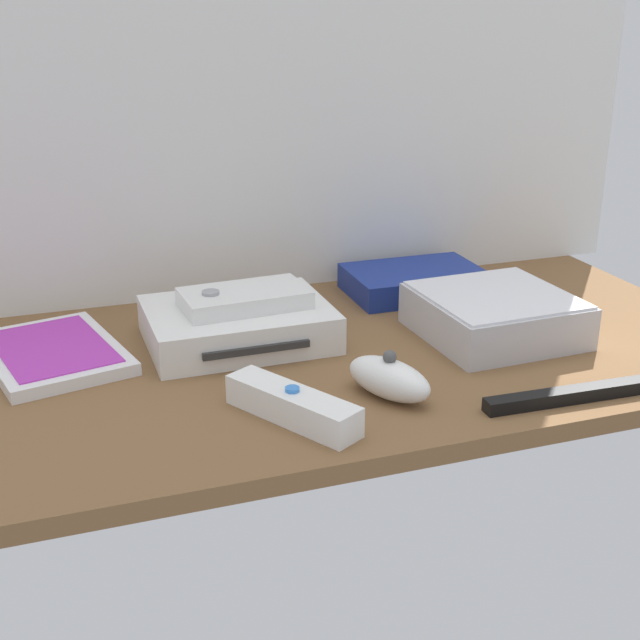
{
  "coord_description": "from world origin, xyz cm",
  "views": [
    {
      "loc": [
        -29.23,
        -83.77,
        37.8
      ],
      "look_at": [
        0.0,
        0.0,
        4.0
      ],
      "focal_mm": 47.41,
      "sensor_mm": 36.0,
      "label": 1
    }
  ],
  "objects_px": {
    "game_console": "(238,324)",
    "mini_computer": "(495,315)",
    "sensor_bar": "(593,392)",
    "remote_classic_pad": "(244,298)",
    "remote_wand": "(292,405)",
    "network_router": "(414,281)",
    "game_case": "(53,353)",
    "remote_nunchuk": "(389,378)"
  },
  "relations": [
    {
      "from": "game_console",
      "to": "mini_computer",
      "type": "height_order",
      "value": "mini_computer"
    },
    {
      "from": "sensor_bar",
      "to": "remote_classic_pad",
      "type": "bearing_deg",
      "value": 140.17
    },
    {
      "from": "game_console",
      "to": "remote_wand",
      "type": "relative_size",
      "value": 1.44
    },
    {
      "from": "network_router",
      "to": "remote_wand",
      "type": "relative_size",
      "value": 1.24
    },
    {
      "from": "remote_wand",
      "to": "remote_classic_pad",
      "type": "distance_m",
      "value": 0.21
    },
    {
      "from": "game_console",
      "to": "remote_wand",
      "type": "xyz_separation_m",
      "value": [
        0.0,
        -0.21,
        -0.01
      ]
    },
    {
      "from": "game_console",
      "to": "sensor_bar",
      "type": "height_order",
      "value": "game_console"
    },
    {
      "from": "mini_computer",
      "to": "sensor_bar",
      "type": "bearing_deg",
      "value": -87.63
    },
    {
      "from": "game_case",
      "to": "remote_wand",
      "type": "distance_m",
      "value": 0.31
    },
    {
      "from": "mini_computer",
      "to": "game_case",
      "type": "height_order",
      "value": "mini_computer"
    },
    {
      "from": "mini_computer",
      "to": "remote_wand",
      "type": "distance_m",
      "value": 0.32
    },
    {
      "from": "network_router",
      "to": "remote_classic_pad",
      "type": "relative_size",
      "value": 1.22
    },
    {
      "from": "game_console",
      "to": "mini_computer",
      "type": "distance_m",
      "value": 0.3
    },
    {
      "from": "remote_classic_pad",
      "to": "sensor_bar",
      "type": "distance_m",
      "value": 0.4
    },
    {
      "from": "remote_classic_pad",
      "to": "game_case",
      "type": "bearing_deg",
      "value": 171.29
    },
    {
      "from": "game_case",
      "to": "remote_nunchuk",
      "type": "distance_m",
      "value": 0.38
    },
    {
      "from": "remote_wand",
      "to": "remote_classic_pad",
      "type": "height_order",
      "value": "remote_classic_pad"
    },
    {
      "from": "mini_computer",
      "to": "network_router",
      "type": "distance_m",
      "value": 0.18
    },
    {
      "from": "remote_nunchuk",
      "to": "sensor_bar",
      "type": "distance_m",
      "value": 0.21
    },
    {
      "from": "remote_nunchuk",
      "to": "remote_classic_pad",
      "type": "bearing_deg",
      "value": 91.18
    },
    {
      "from": "game_console",
      "to": "remote_classic_pad",
      "type": "relative_size",
      "value": 1.42
    },
    {
      "from": "mini_computer",
      "to": "network_router",
      "type": "bearing_deg",
      "value": 97.7
    },
    {
      "from": "game_console",
      "to": "game_case",
      "type": "xyz_separation_m",
      "value": [
        -0.21,
        0.02,
        -0.01
      ]
    },
    {
      "from": "mini_computer",
      "to": "remote_nunchuk",
      "type": "bearing_deg",
      "value": -148.83
    },
    {
      "from": "mini_computer",
      "to": "game_case",
      "type": "bearing_deg",
      "value": 168.81
    },
    {
      "from": "mini_computer",
      "to": "sensor_bar",
      "type": "height_order",
      "value": "mini_computer"
    },
    {
      "from": "mini_computer",
      "to": "remote_classic_pad",
      "type": "distance_m",
      "value": 0.3
    },
    {
      "from": "sensor_bar",
      "to": "game_console",
      "type": "bearing_deg",
      "value": 140.73
    },
    {
      "from": "mini_computer",
      "to": "game_case",
      "type": "distance_m",
      "value": 0.51
    },
    {
      "from": "game_case",
      "to": "sensor_bar",
      "type": "height_order",
      "value": "game_case"
    },
    {
      "from": "game_case",
      "to": "remote_classic_pad",
      "type": "distance_m",
      "value": 0.22
    },
    {
      "from": "mini_computer",
      "to": "remote_nunchuk",
      "type": "height_order",
      "value": "mini_computer"
    },
    {
      "from": "mini_computer",
      "to": "remote_classic_pad",
      "type": "relative_size",
      "value": 1.19
    },
    {
      "from": "network_router",
      "to": "remote_wand",
      "type": "distance_m",
      "value": 0.4
    },
    {
      "from": "network_router",
      "to": "remote_wand",
      "type": "xyz_separation_m",
      "value": [
        -0.27,
        -0.3,
        -0.0
      ]
    },
    {
      "from": "network_router",
      "to": "remote_wand",
      "type": "bearing_deg",
      "value": -130.97
    },
    {
      "from": "game_console",
      "to": "remote_nunchuk",
      "type": "distance_m",
      "value": 0.22
    },
    {
      "from": "game_console",
      "to": "sensor_bar",
      "type": "bearing_deg",
      "value": -41.58
    },
    {
      "from": "game_console",
      "to": "remote_nunchuk",
      "type": "height_order",
      "value": "remote_nunchuk"
    },
    {
      "from": "game_case",
      "to": "remote_classic_pad",
      "type": "relative_size",
      "value": 1.45
    },
    {
      "from": "sensor_bar",
      "to": "remote_nunchuk",
      "type": "bearing_deg",
      "value": 161.9
    },
    {
      "from": "game_console",
      "to": "sensor_bar",
      "type": "relative_size",
      "value": 0.88
    }
  ]
}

